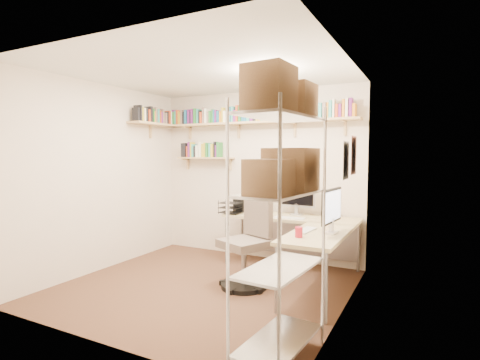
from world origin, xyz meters
name	(u,v)px	position (x,y,z in m)	size (l,w,h in m)	color
ground	(204,287)	(0.00, 0.00, 0.00)	(3.20, 3.20, 0.00)	#3F2C1B
room_shell	(203,155)	(0.00, 0.00, 1.55)	(3.24, 3.04, 2.52)	beige
wall_shelves	(226,123)	(-0.43, 1.30, 2.03)	(3.12, 1.09, 0.80)	tan
corner_desk	(288,220)	(0.69, 0.95, 0.70)	(1.90, 1.81, 1.23)	tan
office_chair	(248,248)	(0.46, 0.26, 0.46)	(0.63, 0.64, 1.09)	black
wire_rack	(281,156)	(1.36, -1.04, 1.54)	(0.48, 0.87, 2.16)	silver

